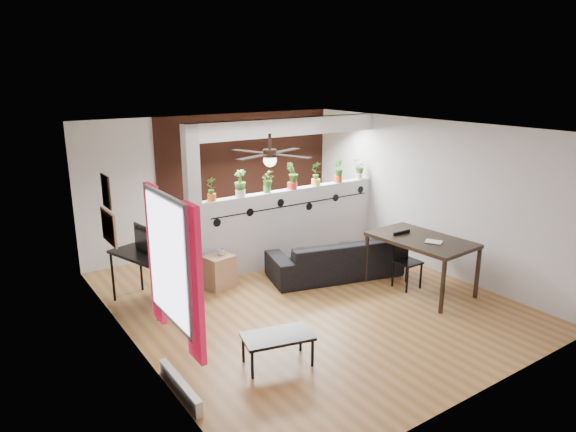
{
  "coord_description": "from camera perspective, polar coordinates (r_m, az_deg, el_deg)",
  "views": [
    {
      "loc": [
        -4.29,
        -5.83,
        3.34
      ],
      "look_at": [
        0.09,
        0.6,
        1.17
      ],
      "focal_mm": 32.0,
      "sensor_mm": 36.0,
      "label": 1
    }
  ],
  "objects": [
    {
      "name": "dining_table",
      "position": [
        8.3,
        14.6,
        -2.99
      ],
      "size": [
        1.05,
        1.63,
        0.86
      ],
      "color": "black",
      "rests_on": "ground"
    },
    {
      "name": "pier_column",
      "position": [
        8.25,
        -10.5,
        1.01
      ],
      "size": [
        0.22,
        0.2,
        2.6
      ],
      "primitive_type": "cube",
      "color": "#BCBCC1",
      "rests_on": "ground"
    },
    {
      "name": "framed_art",
      "position": [
        7.1,
        -19.57,
        2.59
      ],
      "size": [
        0.03,
        0.34,
        0.44
      ],
      "color": "#8C7259",
      "rests_on": "room_shell"
    },
    {
      "name": "ceiling_fan",
      "position": [
        6.62,
        -2.02,
        6.68
      ],
      "size": [
        1.19,
        1.19,
        0.43
      ],
      "color": "black",
      "rests_on": "room_shell"
    },
    {
      "name": "potted_plant_6",
      "position": [
        10.07,
        7.91,
        5.21
      ],
      "size": [
        0.22,
        0.21,
        0.37
      ],
      "color": "silver",
      "rests_on": "partition_wall"
    },
    {
      "name": "book",
      "position": [
        8.01,
        15.77,
        -2.97
      ],
      "size": [
        0.28,
        0.3,
        0.02
      ],
      "primitive_type": "imported",
      "rotation": [
        0.0,
        0.0,
        0.53
      ],
      "color": "gray",
      "rests_on": "dining_table"
    },
    {
      "name": "potted_plant_3",
      "position": [
        9.09,
        0.48,
        4.56
      ],
      "size": [
        0.3,
        0.28,
        0.47
      ],
      "color": "red",
      "rests_on": "partition_wall"
    },
    {
      "name": "sofa",
      "position": [
        8.76,
        5.21,
        -4.7
      ],
      "size": [
        2.27,
        1.35,
        0.62
      ],
      "primitive_type": "imported",
      "rotation": [
        0.0,
        0.0,
        2.88
      ],
      "color": "black",
      "rests_on": "ground"
    },
    {
      "name": "brick_panel",
      "position": [
        10.37,
        -4.17,
        4.21
      ],
      "size": [
        3.9,
        0.05,
        2.6
      ],
      "primitive_type": "cube",
      "color": "brown",
      "rests_on": "ground"
    },
    {
      "name": "computer_desk",
      "position": [
        7.8,
        -15.46,
        -4.54
      ],
      "size": [
        0.89,
        1.24,
        0.81
      ],
      "color": "black",
      "rests_on": "ground"
    },
    {
      "name": "office_chair",
      "position": [
        8.13,
        -11.8,
        -5.84
      ],
      "size": [
        0.49,
        0.49,
        0.94
      ],
      "color": "black",
      "rests_on": "ground"
    },
    {
      "name": "ceiling_header",
      "position": [
        8.97,
        0.49,
        9.9
      ],
      "size": [
        3.6,
        0.18,
        0.3
      ],
      "primitive_type": "cube",
      "color": "white",
      "rests_on": "room_shell"
    },
    {
      "name": "corkboard",
      "position": [
        7.27,
        -19.3,
        -1.18
      ],
      "size": [
        0.03,
        0.6,
        0.45
      ],
      "primitive_type": "cube",
      "color": "olive",
      "rests_on": "room_shell"
    },
    {
      "name": "potted_plant_2",
      "position": [
        8.82,
        -2.34,
        3.85
      ],
      "size": [
        0.15,
        0.19,
        0.37
      ],
      "color": "green",
      "rests_on": "partition_wall"
    },
    {
      "name": "potted_plant_0",
      "position": [
        8.32,
        -8.51,
        3.08
      ],
      "size": [
        0.21,
        0.17,
        0.4
      ],
      "color": "#C35D16",
      "rests_on": "partition_wall"
    },
    {
      "name": "vine_decal",
      "position": [
        9.13,
        0.81,
        1.27
      ],
      "size": [
        3.31,
        0.01,
        0.3
      ],
      "color": "black",
      "rests_on": "partition_wall"
    },
    {
      "name": "potted_plant_4",
      "position": [
        9.4,
        3.12,
        4.83
      ],
      "size": [
        0.24,
        0.19,
        0.45
      ],
      "color": "#D8D64C",
      "rests_on": "partition_wall"
    },
    {
      "name": "potted_plant_5",
      "position": [
        9.73,
        5.6,
        5.11
      ],
      "size": [
        0.24,
        0.27,
        0.44
      ],
      "color": "#D34318",
      "rests_on": "partition_wall"
    },
    {
      "name": "partition_wall",
      "position": [
        9.31,
        0.46,
        -1.03
      ],
      "size": [
        3.6,
        0.18,
        1.35
      ],
      "primitive_type": "cube",
      "color": "#BCBCC1",
      "rests_on": "ground"
    },
    {
      "name": "potted_plant_1",
      "position": [
        8.55,
        -5.34,
        3.71
      ],
      "size": [
        0.29,
        0.3,
        0.45
      ],
      "color": "silver",
      "rests_on": "partition_wall"
    },
    {
      "name": "folding_chair",
      "position": [
        8.44,
        12.78,
        -4.18
      ],
      "size": [
        0.37,
        0.37,
        0.91
      ],
      "color": "black",
      "rests_on": "ground"
    },
    {
      "name": "cup",
      "position": [
        8.28,
        -7.46,
        -4.0
      ],
      "size": [
        0.13,
        0.13,
        0.1
      ],
      "primitive_type": "imported",
      "rotation": [
        0.0,
        0.0,
        -0.02
      ],
      "color": "gray",
      "rests_on": "cube_shelf"
    },
    {
      "name": "baseboard_heater",
      "position": [
        5.92,
        -11.92,
        -18.05
      ],
      "size": [
        0.08,
        1.0,
        0.18
      ],
      "primitive_type": "cube",
      "color": "silver",
      "rests_on": "ground"
    },
    {
      "name": "window_assembly",
      "position": [
        5.27,
        -12.94,
        -5.12
      ],
      "size": [
        0.09,
        1.3,
        1.55
      ],
      "color": "white",
      "rests_on": "room_shell"
    },
    {
      "name": "cube_shelf",
      "position": [
        8.37,
        -7.69,
        -6.1
      ],
      "size": [
        0.5,
        0.46,
        0.53
      ],
      "primitive_type": "cube",
      "rotation": [
        0.0,
        0.0,
        0.19
      ],
      "color": "#A97C59",
      "rests_on": "ground"
    },
    {
      "name": "monitor",
      "position": [
        7.88,
        -15.92,
        -3.02
      ],
      "size": [
        0.35,
        0.12,
        0.2
      ],
      "primitive_type": "imported",
      "rotation": [
        0.0,
        0.0,
        1.74
      ],
      "color": "black",
      "rests_on": "computer_desk"
    },
    {
      "name": "coffee_table",
      "position": [
        6.18,
        -1.17,
        -13.42
      ],
      "size": [
        0.9,
        0.63,
        0.38
      ],
      "color": "black",
      "rests_on": "ground"
    },
    {
      "name": "room_shell",
      "position": [
        7.52,
        1.98,
        -0.14
      ],
      "size": [
        6.3,
        7.1,
        2.9
      ],
      "color": "brown",
      "rests_on": "ground"
    }
  ]
}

